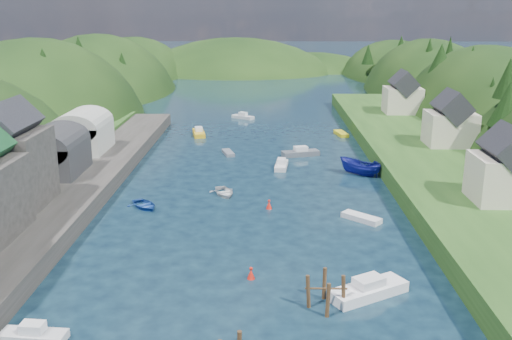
{
  "coord_description": "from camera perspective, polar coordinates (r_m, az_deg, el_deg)",
  "views": [
    {
      "loc": [
        1.21,
        -37.06,
        22.8
      ],
      "look_at": [
        0.0,
        28.0,
        4.0
      ],
      "focal_mm": 40.0,
      "sensor_mm": 36.0,
      "label": 1
    }
  ],
  "objects": [
    {
      "name": "hillside_right",
      "position": [
        124.04,
        21.7,
        0.85
      ],
      "size": [
        36.0,
        245.56,
        48.0
      ],
      "color": "black",
      "rests_on": "ground"
    },
    {
      "name": "moored_boats",
      "position": [
        66.07,
        0.3,
        -3.48
      ],
      "size": [
        35.66,
        100.62,
        2.4
      ],
      "color": "silver",
      "rests_on": "ground"
    },
    {
      "name": "piling_cluster_far",
      "position": [
        45.86,
        7.01,
        -12.27
      ],
      "size": [
        3.3,
        3.07,
        3.31
      ],
      "color": "#382314",
      "rests_on": "ground"
    },
    {
      "name": "boat_sheds",
      "position": [
        82.66,
        -18.21,
        3.06
      ],
      "size": [
        7.0,
        21.0,
        7.5
      ],
      "color": "#2D2D30",
      "rests_on": "quay_left"
    },
    {
      "name": "channel_buoy_near",
      "position": [
        50.14,
        -0.5,
        -10.32
      ],
      "size": [
        0.7,
        0.7,
        1.1
      ],
      "color": "red",
      "rests_on": "ground"
    },
    {
      "name": "terrace_right",
      "position": [
        83.49,
        17.58,
        0.35
      ],
      "size": [
        16.0,
        120.0,
        2.4
      ],
      "primitive_type": "cube",
      "color": "#234719",
      "rests_on": "ground"
    },
    {
      "name": "hillside_left",
      "position": [
        125.07,
        -20.66,
        0.79
      ],
      "size": [
        44.0,
        245.56,
        52.0
      ],
      "color": "black",
      "rests_on": "ground"
    },
    {
      "name": "ground",
      "position": [
        90.0,
        0.26,
        1.44
      ],
      "size": [
        600.0,
        600.0,
        0.0
      ],
      "primitive_type": "plane",
      "color": "black",
      "rests_on": "ground"
    },
    {
      "name": "channel_buoy_far",
      "position": [
        66.55,
        1.31,
        -3.49
      ],
      "size": [
        0.7,
        0.7,
        1.1
      ],
      "color": "red",
      "rests_on": "ground"
    },
    {
      "name": "far_hills",
      "position": [
        213.72,
        1.06,
        7.07
      ],
      "size": [
        103.0,
        68.0,
        44.0
      ],
      "color": "black",
      "rests_on": "ground"
    },
    {
      "name": "right_bank_cottages",
      "position": [
        91.09,
        18.21,
        4.58
      ],
      "size": [
        9.0,
        59.24,
        8.41
      ],
      "color": "beige",
      "rests_on": "terrace_right"
    },
    {
      "name": "quay_left",
      "position": [
        66.08,
        -21.5,
        -4.32
      ],
      "size": [
        12.0,
        110.0,
        2.0
      ],
      "primitive_type": "cube",
      "color": "#2D2B28",
      "rests_on": "ground"
    },
    {
      "name": "hill_trees",
      "position": [
        101.92,
        0.87,
        9.51
      ],
      "size": [
        89.55,
        150.28,
        12.22
      ],
      "color": "black",
      "rests_on": "ground"
    }
  ]
}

